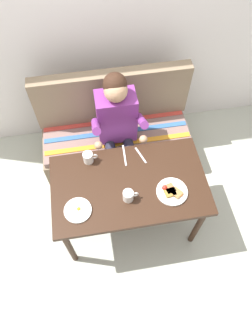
{
  "coord_description": "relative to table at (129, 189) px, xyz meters",
  "views": [
    {
      "loc": [
        -0.21,
        -1.09,
        2.78
      ],
      "look_at": [
        0.0,
        0.15,
        0.72
      ],
      "focal_mm": 32.48,
      "sensor_mm": 36.0,
      "label": 1
    }
  ],
  "objects": [
    {
      "name": "table",
      "position": [
        0.0,
        0.0,
        0.0
      ],
      "size": [
        1.2,
        0.7,
        0.73
      ],
      "color": "black",
      "rests_on": "ground"
    },
    {
      "name": "couch",
      "position": [
        0.0,
        0.76,
        -0.32
      ],
      "size": [
        1.44,
        0.56,
        1.0
      ],
      "color": "#7C6851",
      "rests_on": "ground"
    },
    {
      "name": "back_wall",
      "position": [
        0.0,
        1.27,
        0.65
      ],
      "size": [
        4.4,
        0.1,
        2.6
      ],
      "primitive_type": "cube",
      "color": "silver",
      "rests_on": "ground"
    },
    {
      "name": "coffee_mug_second",
      "position": [
        -0.03,
        -0.12,
        0.13
      ],
      "size": [
        0.12,
        0.08,
        0.09
      ],
      "color": "white",
      "rests_on": "table"
    },
    {
      "name": "plate_breakfast",
      "position": [
        0.3,
        -0.13,
        0.1
      ],
      "size": [
        0.24,
        0.24,
        0.05
      ],
      "color": "white",
      "rests_on": "table"
    },
    {
      "name": "person",
      "position": [
        0.0,
        0.59,
        0.09
      ],
      "size": [
        0.45,
        0.61,
        1.21
      ],
      "color": "#772F80",
      "rests_on": "ground"
    },
    {
      "name": "plate_eggs",
      "position": [
        -0.41,
        -0.16,
        0.09
      ],
      "size": [
        0.2,
        0.2,
        0.04
      ],
      "color": "white",
      "rests_on": "table"
    },
    {
      "name": "coffee_mug",
      "position": [
        -0.28,
        0.26,
        0.13
      ],
      "size": [
        0.12,
        0.08,
        0.09
      ],
      "color": "white",
      "rests_on": "table"
    },
    {
      "name": "knife",
      "position": [
        0.01,
        0.26,
        0.08
      ],
      "size": [
        0.02,
        0.2,
        0.0
      ],
      "primitive_type": "cube",
      "rotation": [
        0.0,
        0.0,
        -0.04
      ],
      "color": "silver",
      "rests_on": "table"
    },
    {
      "name": "fork",
      "position": [
        0.14,
        0.24,
        0.08
      ],
      "size": [
        0.07,
        0.16,
        0.0
      ],
      "primitive_type": "cube",
      "rotation": [
        0.0,
        0.0,
        0.34
      ],
      "color": "silver",
      "rests_on": "table"
    },
    {
      "name": "ground_plane",
      "position": [
        0.0,
        0.0,
        -0.65
      ],
      "size": [
        8.0,
        8.0,
        0.0
      ],
      "primitive_type": "plane",
      "color": "#AEB2A5"
    }
  ]
}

